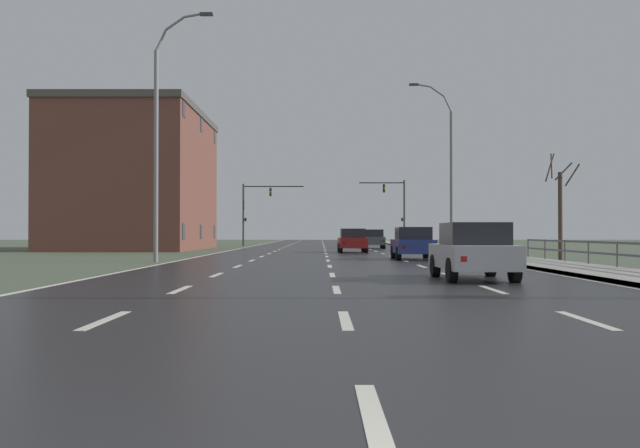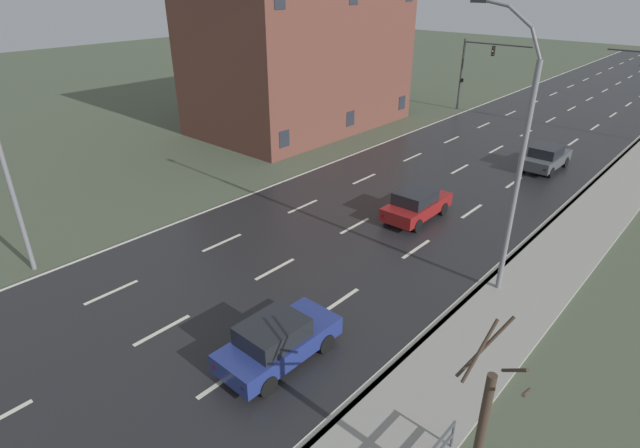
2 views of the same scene
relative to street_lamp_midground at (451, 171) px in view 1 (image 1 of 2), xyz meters
The scene contains 13 objects.
ground_plane 12.65m from the street_lamp_midground, 129.92° to the left, with size 160.00×160.00×0.12m.
road_asphalt_strip 22.71m from the street_lamp_midground, 109.58° to the left, with size 14.00×120.00×0.03m.
sidewalk_right 21.48m from the street_lamp_midground, 87.24° to the left, with size 3.00×120.00×0.12m.
street_lamp_midground is the anchor object (origin of this frame).
street_lamp_left_bank 18.72m from the street_lamp_midground, 142.53° to the right, with size 2.59×0.24×11.07m.
traffic_signal_right 25.90m from the street_lamp_midground, 90.59° to the left, with size 4.52×0.36×6.46m.
traffic_signal_left 29.66m from the street_lamp_midground, 118.55° to the left, with size 6.01×0.36×6.11m.
car_far_right 15.97m from the street_lamp_midground, 102.91° to the left, with size 1.88×4.12×1.57m.
car_far_left 23.54m from the street_lamp_midground, 98.95° to the right, with size 1.84×4.10×1.57m.
car_near_right 7.86m from the street_lamp_midground, 149.22° to the left, with size 1.88×4.12×1.57m.
car_near_left 10.08m from the street_lamp_midground, 111.32° to the right, with size 1.87×4.12×1.57m.
brick_building 25.47m from the street_lamp_midground, 150.66° to the left, with size 10.33×16.68×10.89m.
bare_tree_mid 10.23m from the street_lamp_midground, 68.99° to the right, with size 1.50×1.31×5.14m.
Camera 1 is at (-0.37, -2.67, 1.29)m, focal length 38.85 mm.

